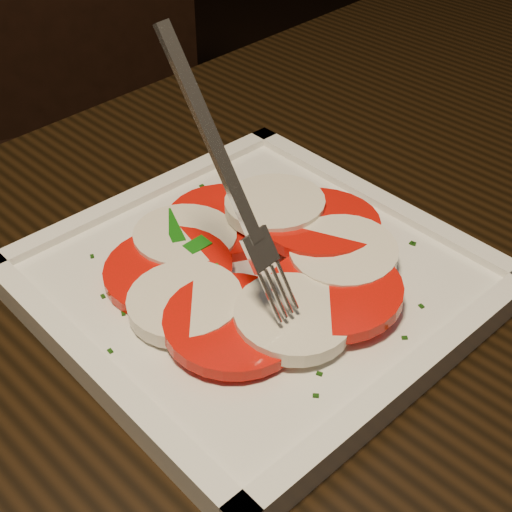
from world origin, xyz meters
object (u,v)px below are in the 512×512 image
at_px(chair, 92,111).
at_px(fork, 212,169).
at_px(plate, 256,282).
at_px(table, 400,426).

distance_m(chair, fork, 0.80).
bearing_deg(fork, plate, -3.84).
bearing_deg(plate, table, -58.11).
xyz_separation_m(plate, fork, (-0.03, -0.00, 0.10)).
xyz_separation_m(chair, fork, (-0.24, -0.69, 0.33)).
relative_size(chair, fork, 6.10).
height_order(table, plate, plate).
xyz_separation_m(chair, plate, (-0.21, -0.69, 0.22)).
height_order(table, fork, fork).
bearing_deg(fork, table, -54.63).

